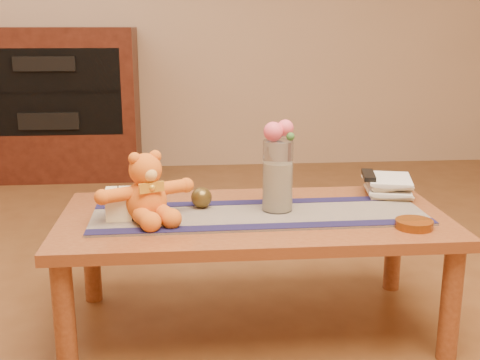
{
  "coord_description": "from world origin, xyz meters",
  "views": [
    {
      "loc": [
        -0.24,
        -2.1,
        1.12
      ],
      "look_at": [
        -0.05,
        0.0,
        0.58
      ],
      "focal_mm": 45.36,
      "sensor_mm": 36.0,
      "label": 1
    }
  ],
  "objects": [
    {
      "name": "book_bottom",
      "position": [
        0.49,
        0.22,
        0.46
      ],
      "size": [
        0.2,
        0.25,
        0.02
      ],
      "primitive_type": "imported",
      "rotation": [
        0.0,
        0.0,
        -0.15
      ],
      "color": "beige",
      "rests_on": "coffee_table_top"
    },
    {
      "name": "leaf_sprig",
      "position": [
        0.13,
        -0.0,
        0.74
      ],
      "size": [
        0.03,
        0.03,
        0.03
      ],
      "primitive_type": "sphere",
      "color": "#33662D",
      "rests_on": "glass_vase"
    },
    {
      "name": "book_upper",
      "position": [
        0.48,
        0.22,
        0.5
      ],
      "size": [
        0.19,
        0.24,
        0.02
      ],
      "primitive_type": "imported",
      "rotation": [
        0.0,
        0.0,
        -0.1
      ],
      "color": "beige",
      "rests_on": "book_lower"
    },
    {
      "name": "glass_vase",
      "position": [
        0.09,
        0.02,
        0.59
      ],
      "size": [
        0.11,
        0.11,
        0.26
      ],
      "primitive_type": "cylinder",
      "color": "silver",
      "rests_on": "persian_runner"
    },
    {
      "name": "runner_border_far",
      "position": [
        0.02,
        0.12,
        0.46
      ],
      "size": [
        1.2,
        0.08,
        0.0
      ],
      "primitive_type": "cube",
      "rotation": [
        0.0,
        0.0,
        0.01
      ],
      "color": "#151238",
      "rests_on": "persian_runner"
    },
    {
      "name": "coffee_table_top",
      "position": [
        0.0,
        0.0,
        0.43
      ],
      "size": [
        1.4,
        0.7,
        0.04
      ],
      "primitive_type": "cube",
      "color": "brown",
      "rests_on": "floor"
    },
    {
      "name": "teddy_bear",
      "position": [
        -0.38,
        -0.04,
        0.57
      ],
      "size": [
        0.42,
        0.39,
        0.23
      ],
      "primitive_type": null,
      "rotation": [
        0.0,
        0.0,
        0.43
      ],
      "color": "orange",
      "rests_on": "persian_runner"
    },
    {
      "name": "stereo_upper",
      "position": [
        -1.2,
        2.35,
        0.86
      ],
      "size": [
        0.42,
        0.28,
        0.1
      ],
      "primitive_type": "cube",
      "color": "black",
      "rests_on": "media_cabinet"
    },
    {
      "name": "book_lower",
      "position": [
        0.49,
        0.21,
        0.48
      ],
      "size": [
        0.22,
        0.26,
        0.02
      ],
      "primitive_type": "imported",
      "rotation": [
        0.0,
        0.0,
        -0.29
      ],
      "color": "beige",
      "rests_on": "book_bottom"
    },
    {
      "name": "floor",
      "position": [
        0.0,
        0.0,
        0.0
      ],
      "size": [
        5.5,
        5.5,
        0.0
      ],
      "primitive_type": "plane",
      "color": "brown",
      "rests_on": "ground"
    },
    {
      "name": "stereo_lower",
      "position": [
        -1.2,
        2.35,
        0.46
      ],
      "size": [
        0.42,
        0.28,
        0.12
      ],
      "primitive_type": "cube",
      "color": "black",
      "rests_on": "media_cabinet"
    },
    {
      "name": "amber_dish",
      "position": [
        0.53,
        -0.2,
        0.46
      ],
      "size": [
        0.14,
        0.14,
        0.03
      ],
      "primitive_type": "cylinder",
      "rotation": [
        0.0,
        0.0,
        -0.14
      ],
      "color": "#BF5914",
      "rests_on": "coffee_table_top"
    },
    {
      "name": "blue_flower_side",
      "position": [
        0.06,
        0.04,
        0.74
      ],
      "size": [
        0.04,
        0.04,
        0.04
      ],
      "primitive_type": "sphere",
      "color": "#4C4CA5",
      "rests_on": "glass_vase"
    },
    {
      "name": "persian_runner",
      "position": [
        0.02,
        -0.02,
        0.45
      ],
      "size": [
        1.2,
        0.37,
        0.01
      ],
      "primitive_type": "cube",
      "rotation": [
        0.0,
        0.0,
        0.01
      ],
      "color": "#1D1640",
      "rests_on": "coffee_table_top"
    },
    {
      "name": "rose_right",
      "position": [
        0.11,
        0.02,
        0.76
      ],
      "size": [
        0.06,
        0.06,
        0.06
      ],
      "primitive_type": "sphere",
      "color": "#EA526A",
      "rests_on": "glass_vase"
    },
    {
      "name": "media_cabinet",
      "position": [
        -1.2,
        2.48,
        0.55
      ],
      "size": [
        1.2,
        0.5,
        1.1
      ],
      "primitive_type": "cube",
      "color": "black",
      "rests_on": "floor"
    },
    {
      "name": "tv_remote",
      "position": [
        0.49,
        0.21,
        0.54
      ],
      "size": [
        0.08,
        0.17,
        0.02
      ],
      "primitive_type": "cube",
      "rotation": [
        0.0,
        0.0,
        -0.2
      ],
      "color": "black",
      "rests_on": "book_top"
    },
    {
      "name": "table_leg_fr",
      "position": [
        0.64,
        -0.29,
        0.21
      ],
      "size": [
        0.07,
        0.07,
        0.41
      ],
      "primitive_type": "cylinder",
      "color": "brown",
      "rests_on": "floor"
    },
    {
      "name": "runner_border_near",
      "position": [
        0.02,
        -0.17,
        0.46
      ],
      "size": [
        1.2,
        0.08,
        0.0
      ],
      "primitive_type": "cube",
      "rotation": [
        0.0,
        0.0,
        0.01
      ],
      "color": "#151238",
      "rests_on": "persian_runner"
    },
    {
      "name": "cabinet_cavity",
      "position": [
        -1.2,
        2.25,
        0.66
      ],
      "size": [
        1.02,
        0.03,
        0.61
      ],
      "primitive_type": "cube",
      "color": "black",
      "rests_on": "media_cabinet"
    },
    {
      "name": "potpourri_fill",
      "position": [
        0.09,
        0.02,
        0.55
      ],
      "size": [
        0.09,
        0.09,
        0.18
      ],
      "primitive_type": "cylinder",
      "color": "beige",
      "rests_on": "glass_vase"
    },
    {
      "name": "table_leg_br",
      "position": [
        0.64,
        0.29,
        0.21
      ],
      "size": [
        0.07,
        0.07,
        0.41
      ],
      "primitive_type": "cylinder",
      "color": "brown",
      "rests_on": "floor"
    },
    {
      "name": "book_top",
      "position": [
        0.49,
        0.21,
        0.52
      ],
      "size": [
        0.21,
        0.26,
        0.02
      ],
      "primitive_type": "imported",
      "rotation": [
        0.0,
        0.0,
        -0.25
      ],
      "color": "beige",
      "rests_on": "book_upper"
    },
    {
      "name": "bronze_ball",
      "position": [
        -0.19,
        0.07,
        0.5
      ],
      "size": [
        0.09,
        0.09,
        0.08
      ],
      "primitive_type": "sphere",
      "rotation": [
        0.0,
        0.0,
        0.16
      ],
      "color": "#4F3E1A",
      "rests_on": "persian_runner"
    },
    {
      "name": "candle_wick",
      "position": [
        -0.48,
        -0.03,
        0.57
      ],
      "size": [
        0.0,
        0.0,
        0.01
      ],
      "primitive_type": "cylinder",
      "rotation": [
        0.0,
        0.0,
        0.06
      ],
      "color": "black",
      "rests_on": "pillar_candle"
    },
    {
      "name": "rose_left",
      "position": [
        0.07,
        0.01,
        0.75
      ],
      "size": [
        0.07,
        0.07,
        0.07
      ],
      "primitive_type": "sphere",
      "color": "#EA526A",
      "rests_on": "glass_vase"
    },
    {
      "name": "cabinet_shelf",
      "position": [
        -1.2,
        2.33,
        0.66
      ],
      "size": [
        1.02,
        0.2,
        0.02
      ],
      "primitive_type": "cube",
      "color": "black",
      "rests_on": "media_cabinet"
    },
    {
      "name": "pillar_candle",
      "position": [
        -0.48,
        -0.03,
        0.51
      ],
      "size": [
        0.09,
        0.09,
        0.11
      ],
      "primitive_type": "cube",
      "rotation": [
        0.0,
        0.0,
        0.06
      ],
      "color": "#F9E7B7",
      "rests_on": "persian_runner"
    },
    {
      "name": "table_leg_fl",
      "position": [
        -0.64,
        -0.29,
        0.21
      ],
      "size": [
        0.07,
        0.07,
        0.41
      ],
      "primitive_type": "cylinder",
      "color": "brown",
      "rests_on": "floor"
    },
    {
      "name": "blue_flower_back",
      "position": [
        0.1,
        0.05,
        0.75
      ],
      "size": [
        0.04,
        0.04,
        0.04
      ],
      "primitive_type": "sphere",
      "color": "#4C4CA5",
      "rests_on": "glass_vase"
    },
    {
      "name": "table_leg_bl",
      "position": [
        -0.64,
        0.29,
        0.21
      ],
      "size": [
        0.07,
        0.07,
        0.41
      ],
      "primitive_type": "cylinder",
      "color": "brown",
      "rests_on": "floor"
    }
  ]
}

